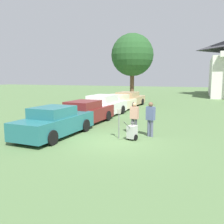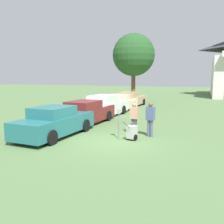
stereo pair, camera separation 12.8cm
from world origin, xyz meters
The scene contains 11 objects.
ground_plane centered at (0.00, 0.00, 0.00)m, with size 120.00×120.00×0.00m, color #517042.
parked_car_teal centered at (-3.03, 0.04, 0.70)m, with size 2.19×4.84×1.50m.
parked_car_maroon centered at (-3.03, 3.39, 0.69)m, with size 2.17×5.17×1.46m.
parked_car_white centered at (-3.03, 6.54, 0.73)m, with size 2.18×5.39×1.59m.
parked_car_cream centered at (-3.03, 9.56, 0.65)m, with size 2.28×5.29×1.40m.
parked_car_tan centered at (-3.03, 13.14, 0.66)m, with size 2.32×5.39×1.42m.
parking_meter centered at (0.12, 0.65, 0.99)m, with size 0.18×0.09×1.43m.
person_worker centered at (0.56, 1.85, 0.93)m, with size 0.45×0.27×1.64m.
person_supervisor centered at (1.46, 1.55, 0.98)m, with size 0.47×0.34×1.72m.
equipment_cart centered at (0.79, 0.62, 0.39)m, with size 0.53×1.00×1.00m.
shade_tree centered at (-3.34, 15.66, 5.16)m, with size 4.47×4.47×7.42m.
Camera 1 is at (3.78, -10.46, 2.99)m, focal length 40.00 mm.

